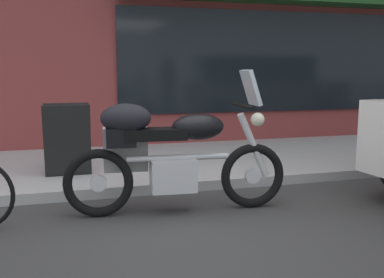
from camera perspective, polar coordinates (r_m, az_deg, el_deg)
ground_plane at (r=4.01m, az=-0.14°, el=-11.61°), size 80.00×80.00×0.00m
touring_motorcycle at (r=4.34m, az=-3.54°, el=-1.65°), size 2.22×0.78×1.41m
sandwich_board_sign at (r=5.59m, az=-15.82°, el=-0.09°), size 0.55×0.40×0.88m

